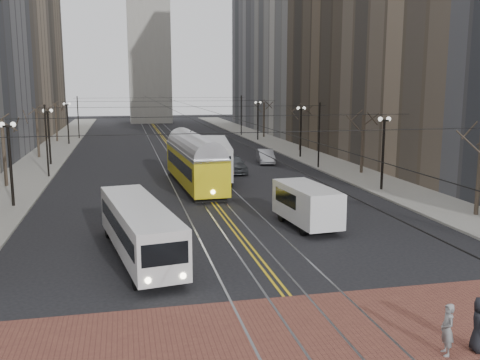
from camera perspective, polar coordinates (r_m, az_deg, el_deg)
name	(u,v)px	position (r m, az deg, el deg)	size (l,w,h in m)	color
ground	(280,288)	(22.73, 4.31, -11.37)	(260.00, 260.00, 0.00)	black
sidewalk_left	(47,156)	(66.36, -19.91, 2.38)	(5.00, 140.00, 0.15)	gray
sidewalk_right	(292,150)	(69.08, 5.60, 3.22)	(5.00, 140.00, 0.15)	gray
crosswalk_band	(313,330)	(19.25, 7.84, -15.55)	(25.00, 6.00, 0.01)	brown
streetcar_rails	(175,154)	(66.06, -6.90, 2.82)	(4.80, 130.00, 0.02)	gray
centre_lines	(175,154)	(66.06, -6.90, 2.82)	(0.42, 130.00, 0.01)	gold
building_left_far	(9,19)	(108.63, -23.40, 15.49)	(16.00, 20.00, 40.00)	brown
building_right_mid	(370,16)	(73.93, 13.70, 16.59)	(16.00, 20.00, 34.00)	brown
building_right_far	(281,26)	(111.47, 4.42, 16.11)	(16.00, 20.00, 40.00)	slate
lamp_posts	(192,145)	(49.69, -5.16, 3.70)	(27.60, 57.20, 5.60)	black
street_trees	(184,139)	(56.11, -5.99, 4.42)	(31.68, 53.28, 5.60)	#382D23
trolley_wires	(184,130)	(55.61, -5.97, 5.38)	(25.96, 120.00, 6.60)	black
transit_bus	(139,231)	(26.43, -10.70, -5.40)	(2.21, 10.59, 2.65)	silver
streetcar	(195,166)	(44.32, -4.87, 1.47)	(2.65, 14.27, 3.36)	yellow
rear_bus	(214,159)	(48.75, -2.83, 2.22)	(2.71, 12.44, 3.25)	silver
cargo_van	(307,207)	(31.76, 7.13, -2.82)	(2.16, 5.62, 2.49)	white
sedan_grey	(233,164)	(51.13, -0.75, 1.73)	(2.03, 5.04, 1.72)	#43484B
sedan_silver	(266,156)	(57.44, 2.75, 2.54)	(1.59, 4.56, 1.50)	#93949A
pedestrian_a	(480,324)	(18.95, 24.22, -13.86)	(0.87, 0.56, 1.77)	black
pedestrian_b	(447,329)	(18.35, 21.24, -14.64)	(0.60, 0.40, 1.66)	gray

